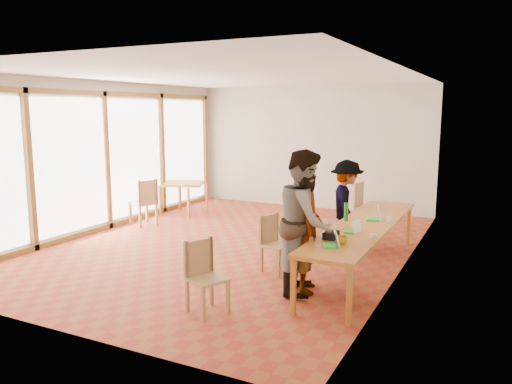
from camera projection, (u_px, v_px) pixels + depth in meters
ground at (234, 245)px, 9.08m from camera, size 8.00×8.00×0.00m
wall_back at (311, 148)px, 12.37m from camera, size 6.00×0.10×3.00m
wall_front at (50, 198)px, 5.30m from camera, size 6.00×0.10×3.00m
wall_right at (407, 172)px, 7.51m from camera, size 0.10×8.00×3.00m
window_wall at (106, 156)px, 10.13m from camera, size 0.10×8.00×3.00m
ceiling at (232, 75)px, 8.58m from camera, size 6.00×8.00×0.04m
communal_table at (364, 227)px, 7.43m from camera, size 0.80×4.00×0.75m
side_table at (184, 186)px, 11.67m from camera, size 0.90×0.90×0.75m
chair_near at (203, 268)px, 6.03m from camera, size 0.54×0.54×0.47m
chair_mid at (273, 237)px, 7.54m from camera, size 0.51×0.51×0.46m
chair_far at (318, 215)px, 8.81m from camera, size 0.58×0.58×0.51m
chair_empty at (363, 201)px, 10.12m from camera, size 0.51×0.51×0.52m
chair_spare at (146, 197)px, 10.49m from camera, size 0.59×0.59×0.53m
person_near at (307, 229)px, 6.66m from camera, size 0.61×0.73×1.71m
person_mid at (305, 221)px, 6.63m from camera, size 0.93×1.08×1.92m
person_far at (346, 204)px, 8.83m from camera, size 0.94×1.16×1.56m
laptop_near at (333, 242)px, 6.20m from camera, size 0.27×0.28×0.19m
laptop_mid at (354, 229)px, 6.89m from camera, size 0.24×0.25×0.18m
laptop_far at (376, 216)px, 7.68m from camera, size 0.28×0.31×0.23m
yellow_mug at (342, 240)px, 6.30m from camera, size 0.17×0.17×0.10m
green_bottle at (346, 212)px, 7.61m from camera, size 0.07×0.07×0.28m
clear_glass at (389, 219)px, 7.52m from camera, size 0.07×0.07×0.09m
condiment_cup at (373, 236)px, 6.58m from camera, size 0.08×0.08×0.06m
pink_phone at (318, 246)px, 6.19m from camera, size 0.05×0.10×0.01m
black_pouch at (331, 235)px, 6.58m from camera, size 0.16×0.26×0.09m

